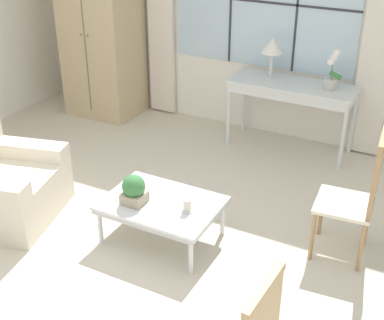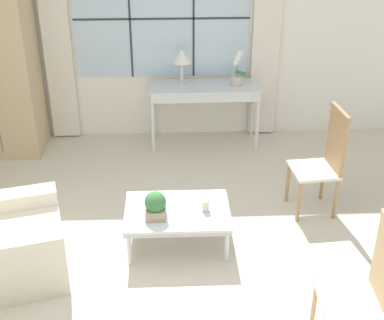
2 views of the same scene
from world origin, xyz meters
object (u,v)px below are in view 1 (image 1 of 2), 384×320
Objects in this scene: armchair_upholstered at (4,188)px; potted_orchid at (332,74)px; armoire at (101,26)px; table_lamp at (272,47)px; potted_plant_small at (134,190)px; coffee_table at (162,206)px; console_table at (292,90)px; side_chair_wooden at (361,191)px; pillar_candle at (187,206)px.

potted_orchid is at bearing 48.38° from armchair_upholstered.
armoire reaches higher than potted_orchid.
table_lamp reaches higher than potted_plant_small.
coffee_table is 3.78× the size of potted_plant_small.
armchair_upholstered is 1.49m from coffee_table.
potted_plant_small is (-0.58, -2.29, -0.21)m from console_table.
table_lamp reaches higher than side_chair_wooden.
pillar_candle is (-1.23, -0.56, -0.19)m from side_chair_wooden.
side_chair_wooden is (1.38, -1.68, -0.52)m from table_lamp.
armchair_upholstered is at bearing -169.50° from pillar_candle.
console_table is 1.24× the size of side_chair_wooden.
console_table is 2.22m from pillar_candle.
table_lamp is at bearing 171.37° from console_table.
table_lamp is 2.36m from pillar_candle.
console_table is 11.28× the size of pillar_candle.
side_chair_wooden is (3.58, -1.58, -0.52)m from armoire.
armoire is 2.68m from armchair_upholstered.
side_chair_wooden is at bearing -23.77° from armoire.
coffee_table is (-0.79, -2.18, -0.62)m from potted_orchid.
table_lamp reaches higher than armchair_upholstered.
pillar_candle is at bearing -93.32° from console_table.
potted_orchid is at bearing -3.44° from table_lamp.
armoire reaches higher than armchair_upholstered.
armoire is at bearing 130.50° from potted_plant_small.
armoire reaches higher than potted_plant_small.
console_table is at bearing 1.52° from armoire.
armchair_upholstered is 1.75m from pillar_candle.
armoire is 2.20m from table_lamp.
armoire is 2.03× the size of armchair_upholstered.
potted_orchid is 2.53m from potted_plant_small.
potted_orchid is at bearing 66.80° from potted_plant_small.
armoire is at bearing -177.18° from table_lamp.
potted_plant_small is at bearing -159.02° from side_chair_wooden.
side_chair_wooden is at bearing -66.90° from potted_orchid.
potted_orchid is at bearing 1.34° from armoire.
armoire is 18.47× the size of pillar_candle.
console_table is at bearing -179.78° from potted_orchid.
console_table is 1.98m from side_chair_wooden.
pillar_candle is at bearing -42.30° from armoire.
table_lamp is (-0.28, 0.04, 0.44)m from console_table.
console_table is at bearing -8.63° from table_lamp.
coffee_table is 7.85× the size of pillar_candle.
console_table is at bearing 79.94° from coffee_table.
side_chair_wooden is (0.70, -1.64, -0.34)m from potted_orchid.
potted_plant_small is (1.26, 0.23, 0.21)m from armchair_upholstered.
coffee_table is at bearing -92.71° from table_lamp.
coffee_table is at bearing -160.33° from side_chair_wooden.
armchair_upholstered is 4.37× the size of potted_plant_small.
console_table reaches higher than coffee_table.
potted_orchid reaches higher than console_table.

